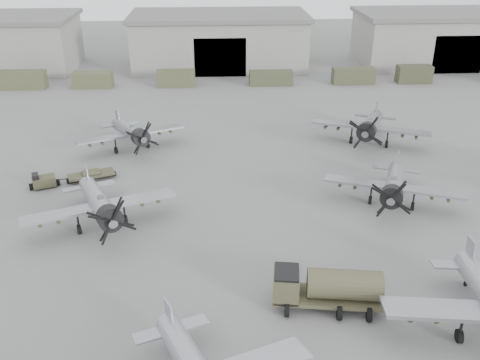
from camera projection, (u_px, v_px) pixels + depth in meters
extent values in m
plane|color=#5E5E5C|center=(238.00, 294.00, 35.08)|extent=(220.00, 220.00, 0.00)
cube|color=gray|center=(219.00, 42.00, 89.10)|extent=(28.00, 14.00, 8.00)
cube|color=#60605B|center=(219.00, 15.00, 87.21)|extent=(29.00, 14.80, 0.70)
cube|color=black|center=(220.00, 58.00, 83.42)|extent=(8.12, 0.40, 6.00)
cube|color=gray|center=(442.00, 40.00, 90.94)|extent=(28.00, 14.00, 8.00)
cube|color=#60605B|center=(446.00, 13.00, 89.05)|extent=(29.00, 14.80, 0.70)
cube|color=black|center=(458.00, 55.00, 85.26)|extent=(8.12, 0.40, 6.00)
cube|color=#484B31|center=(23.00, 80.00, 78.09)|extent=(6.55, 2.20, 2.58)
cube|color=#494C31|center=(93.00, 80.00, 78.64)|extent=(5.76, 2.20, 2.27)
cube|color=#474A30|center=(176.00, 78.00, 79.21)|extent=(5.61, 2.20, 2.37)
cube|color=#3E422B|center=(271.00, 78.00, 79.97)|extent=(6.46, 2.20, 2.05)
cube|color=#40422B|center=(353.00, 76.00, 80.50)|extent=(6.33, 2.20, 2.38)
cube|color=#3A3C27|center=(414.00, 74.00, 80.90)|extent=(5.17, 2.20, 2.60)
cube|color=#9B9DA3|center=(169.00, 316.00, 29.82)|extent=(0.66, 1.48, 1.86)
cylinder|color=black|center=(173.00, 347.00, 30.48)|extent=(0.21, 0.32, 0.30)
cube|color=#96999E|center=(470.00, 252.00, 35.07)|extent=(0.35, 1.74, 2.08)
cylinder|color=black|center=(459.00, 336.00, 30.97)|extent=(0.40, 0.87, 0.83)
cylinder|color=black|center=(465.00, 284.00, 35.79)|extent=(0.17, 0.35, 0.33)
cylinder|color=#95989D|center=(98.00, 200.00, 42.37)|extent=(5.15, 9.98, 3.00)
cylinder|color=black|center=(110.00, 218.00, 38.38)|extent=(2.26, 2.09, 2.00)
cube|color=#95989D|center=(100.00, 206.00, 42.01)|extent=(11.92, 6.47, 0.54)
cube|color=#95989D|center=(87.00, 177.00, 45.98)|extent=(0.71, 1.52, 1.92)
ellipsoid|color=#3F4C54|center=(101.00, 199.00, 40.74)|extent=(0.97, 1.28, 0.54)
cylinder|color=black|center=(79.00, 229.00, 41.82)|extent=(0.54, 0.81, 0.77)
cylinder|color=black|center=(125.00, 219.00, 43.21)|extent=(0.54, 0.81, 0.77)
cylinder|color=black|center=(91.00, 200.00, 46.67)|extent=(0.22, 0.33, 0.31)
cylinder|color=gray|center=(394.00, 181.00, 45.65)|extent=(4.88, 9.66, 2.90)
cylinder|color=black|center=(392.00, 197.00, 41.62)|extent=(2.17, 2.01, 1.93)
cube|color=gray|center=(393.00, 187.00, 45.27)|extent=(11.53, 6.13, 0.52)
cube|color=gray|center=(398.00, 160.00, 49.31)|extent=(0.67, 1.48, 1.85)
ellipsoid|color=#3F4C54|center=(394.00, 180.00, 44.01)|extent=(0.92, 1.24, 0.52)
cylinder|color=black|center=(370.00, 200.00, 46.26)|extent=(0.51, 0.79, 0.74)
cylinder|color=black|center=(412.00, 206.00, 45.26)|extent=(0.51, 0.79, 0.74)
cylinder|color=black|center=(395.00, 182.00, 49.96)|extent=(0.21, 0.32, 0.30)
cylinder|color=gray|center=(129.00, 130.00, 56.94)|extent=(5.22, 9.43, 2.86)
cylinder|color=black|center=(141.00, 137.00, 53.19)|extent=(2.18, 2.03, 1.91)
cube|color=gray|center=(130.00, 134.00, 56.60)|extent=(11.28, 6.53, 0.51)
cube|color=gray|center=(118.00, 117.00, 60.32)|extent=(0.72, 1.44, 1.83)
ellipsoid|color=#3F4C54|center=(132.00, 127.00, 55.40)|extent=(0.95, 1.23, 0.51)
cylinder|color=black|center=(116.00, 150.00, 56.37)|extent=(0.53, 0.77, 0.73)
cylinder|color=black|center=(148.00, 145.00, 57.80)|extent=(0.53, 0.77, 0.73)
cylinder|color=black|center=(120.00, 135.00, 60.98)|extent=(0.22, 0.31, 0.29)
cylinder|color=gray|center=(371.00, 124.00, 58.27)|extent=(5.48, 10.45, 3.15)
cylinder|color=black|center=(366.00, 132.00, 53.92)|extent=(2.38, 2.20, 2.10)
cube|color=gray|center=(370.00, 128.00, 57.87)|extent=(12.49, 6.87, 0.57)
cube|color=gray|center=(376.00, 109.00, 62.23)|extent=(0.75, 1.60, 2.01)
ellipsoid|color=#3F4C54|center=(370.00, 120.00, 56.51)|extent=(1.02, 1.35, 0.56)
cylinder|color=black|center=(351.00, 140.00, 58.97)|extent=(0.57, 0.85, 0.81)
cylinder|color=black|center=(387.00, 144.00, 57.83)|extent=(0.57, 0.85, 0.81)
cylinder|color=black|center=(374.00, 128.00, 62.94)|extent=(0.23, 0.34, 0.32)
cube|color=#47462E|center=(329.00, 297.00, 33.63)|extent=(7.24, 3.26, 0.25)
cube|color=#47462E|center=(286.00, 284.00, 33.50)|extent=(1.91, 2.50, 1.70)
cylinder|color=#47462E|center=(344.00, 284.00, 33.13)|extent=(4.82, 2.53, 1.90)
cube|color=black|center=(287.00, 272.00, 33.11)|extent=(1.77, 2.19, 0.15)
cylinder|color=black|center=(287.00, 310.00, 32.94)|extent=(0.42, 0.93, 0.90)
cylinder|color=black|center=(364.00, 291.00, 34.60)|extent=(0.42, 0.93, 0.90)
cube|color=#3F3F29|center=(44.00, 181.00, 48.95)|extent=(2.32, 1.86, 0.89)
cube|color=black|center=(35.00, 177.00, 48.46)|extent=(0.88, 1.14, 0.56)
cylinder|color=black|center=(45.00, 185.00, 49.09)|extent=(1.48, 1.05, 0.63)
cylinder|color=black|center=(61.00, 180.00, 49.52)|extent=(1.29, 0.55, 0.09)
cube|color=#3F3F29|center=(91.00, 175.00, 50.52)|extent=(4.53, 2.95, 0.20)
cylinder|color=black|center=(92.00, 177.00, 50.64)|extent=(1.74, 1.05, 0.49)
cylinder|color=#3F3F29|center=(91.00, 172.00, 50.42)|extent=(1.59, 0.88, 0.36)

